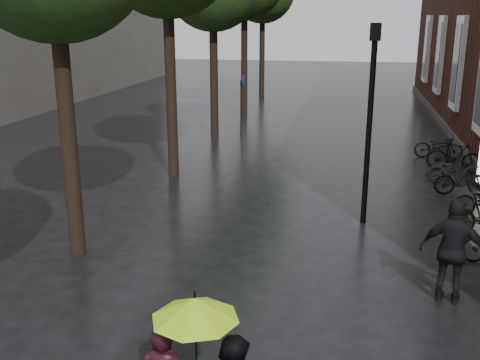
# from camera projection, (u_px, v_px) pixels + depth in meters

# --- Properties ---
(lime_umbrella) EXTENTS (0.99, 0.99, 1.46)m
(lime_umbrella) POSITION_uv_depth(u_px,v_px,m) (195.00, 308.00, 6.07)
(lime_umbrella) COLOR black
(lime_umbrella) RESTS_ON ground
(pedestrian_walking) EXTENTS (1.18, 0.70, 1.87)m
(pedestrian_walking) POSITION_uv_depth(u_px,v_px,m) (453.00, 251.00, 9.55)
(pedestrian_walking) COLOR black
(pedestrian_walking) RESTS_ON ground
(parked_bicycles) EXTENTS (2.10, 12.28, 1.04)m
(parked_bicycles) POSITION_uv_depth(u_px,v_px,m) (479.00, 198.00, 13.83)
(parked_bicycles) COLOR black
(parked_bicycles) RESTS_ON ground
(lamp_post) EXTENTS (0.24, 0.24, 4.64)m
(lamp_post) POSITION_uv_depth(u_px,v_px,m) (371.00, 106.00, 12.71)
(lamp_post) COLOR black
(lamp_post) RESTS_ON ground
(cycle_sign) EXTENTS (0.13, 0.46, 2.55)m
(cycle_sign) POSITION_uv_depth(u_px,v_px,m) (242.00, 96.00, 22.37)
(cycle_sign) COLOR #262628
(cycle_sign) RESTS_ON ground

